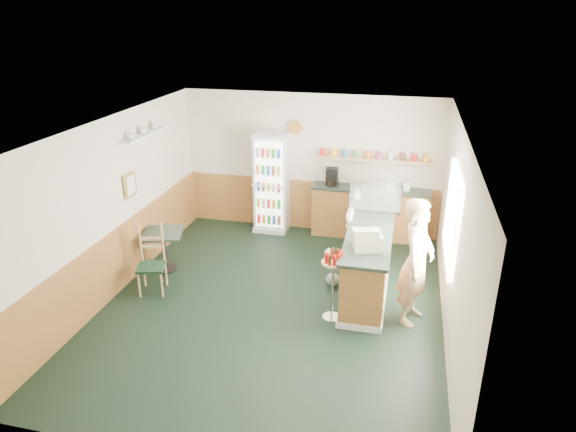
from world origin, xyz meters
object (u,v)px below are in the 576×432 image
(display_case, at_px, (376,196))
(cafe_table, at_px, (164,244))
(shopkeeper, at_px, (416,262))
(condiment_stand, at_px, (333,273))
(cafe_chair, at_px, (153,257))
(cash_register, at_px, (367,240))
(drinks_fridge, at_px, (271,183))

(display_case, relative_size, cafe_table, 1.07)
(shopkeeper, bearing_deg, condiment_stand, 118.88)
(cafe_table, distance_m, cafe_chair, 0.64)
(cash_register, distance_m, cafe_chair, 3.32)
(condiment_stand, bearing_deg, cash_register, 39.59)
(display_case, distance_m, cafe_table, 3.65)
(cafe_table, xyz_separation_m, cafe_chair, (0.13, -0.62, 0.07))
(display_case, height_order, shopkeeper, shopkeeper)
(condiment_stand, xyz_separation_m, cafe_table, (-2.98, 0.80, -0.23))
(drinks_fridge, bearing_deg, shopkeeper, -43.82)
(display_case, height_order, cash_register, display_case)
(cash_register, relative_size, cafe_table, 0.52)
(drinks_fridge, distance_m, display_case, 2.33)
(drinks_fridge, relative_size, cash_register, 4.74)
(condiment_stand, bearing_deg, drinks_fridge, 119.84)
(drinks_fridge, distance_m, cash_register, 3.29)
(cash_register, distance_m, shopkeeper, 0.74)
(shopkeeper, relative_size, condiment_stand, 1.75)
(drinks_fridge, height_order, display_case, drinks_fridge)
(drinks_fridge, distance_m, shopkeeper, 3.85)
(shopkeeper, bearing_deg, display_case, 40.25)
(shopkeeper, distance_m, condiment_stand, 1.16)
(display_case, xyz_separation_m, condiment_stand, (-0.42, -1.89, -0.52))
(cash_register, xyz_separation_m, condiment_stand, (-0.42, -0.35, -0.40))
(display_case, height_order, cafe_chair, display_case)
(cafe_table, bearing_deg, shopkeeper, -7.90)
(display_case, xyz_separation_m, cafe_table, (-3.40, -1.09, -0.76))
(drinks_fridge, xyz_separation_m, display_case, (2.08, -1.01, 0.26))
(drinks_fridge, relative_size, cafe_table, 2.48)
(condiment_stand, bearing_deg, cafe_table, 165.04)
(drinks_fridge, bearing_deg, cash_register, -50.78)
(condiment_stand, distance_m, cafe_table, 3.09)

